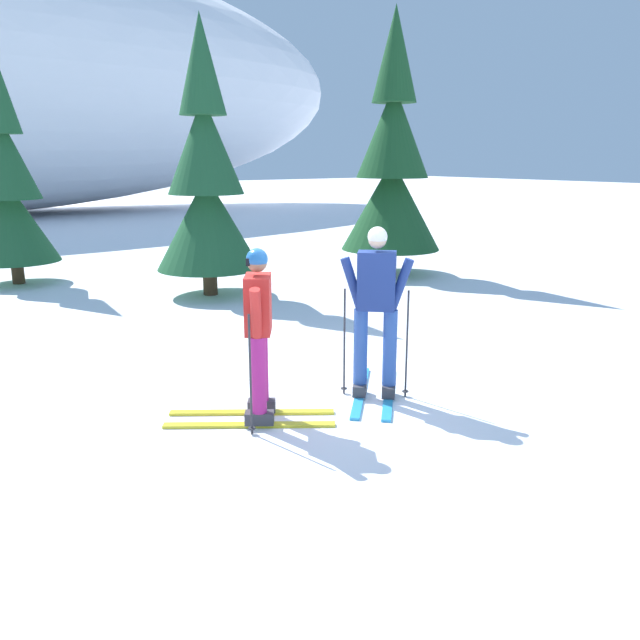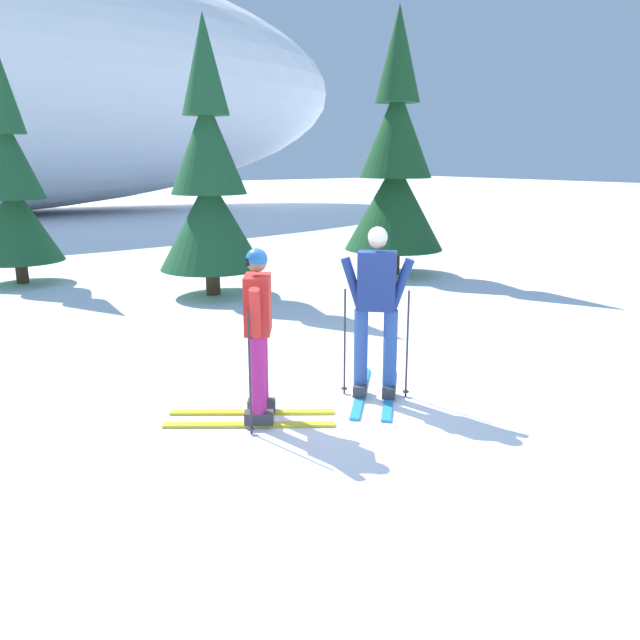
% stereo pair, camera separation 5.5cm
% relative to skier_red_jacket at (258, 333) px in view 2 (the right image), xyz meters
% --- Properties ---
extents(ground_plane, '(120.00, 120.00, 0.00)m').
position_rel_skier_red_jacket_xyz_m(ground_plane, '(0.86, -0.07, -0.90)').
color(ground_plane, white).
extents(skier_red_jacket, '(1.63, 1.28, 1.72)m').
position_rel_skier_red_jacket_xyz_m(skier_red_jacket, '(0.00, 0.00, 0.00)').
color(skier_red_jacket, gold).
rests_on(skier_red_jacket, ground).
extents(skier_navy_jacket, '(1.38, 1.45, 1.86)m').
position_rel_skier_red_jacket_xyz_m(skier_navy_jacket, '(1.35, -0.15, 0.08)').
color(skier_navy_jacket, '#2893CC').
rests_on(skier_navy_jacket, ground).
extents(pine_tree_center_left, '(1.77, 1.77, 4.57)m').
position_rel_skier_red_jacket_xyz_m(pine_tree_center_left, '(-0.52, 9.14, 1.01)').
color(pine_tree_center_left, '#47301E').
rests_on(pine_tree_center_left, ground).
extents(pine_tree_center_right, '(1.93, 1.93, 5.01)m').
position_rel_skier_red_jacket_xyz_m(pine_tree_center_right, '(2.26, 5.84, 1.20)').
color(pine_tree_center_right, '#47301E').
rests_on(pine_tree_center_right, ground).
extents(pine_tree_far_right, '(2.16, 2.16, 5.60)m').
position_rel_skier_red_jacket_xyz_m(pine_tree_far_right, '(6.54, 5.60, 1.44)').
color(pine_tree_far_right, '#47301E').
rests_on(pine_tree_far_right, ground).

